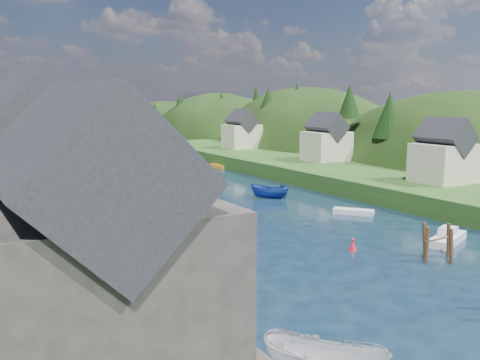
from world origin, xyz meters
TOP-DOWN VIEW (x-y plane):
  - ground at (0.00, 50.00)m, footprint 600.00×600.00m
  - hillside_right at (45.00, 75.00)m, footprint 36.00×245.56m
  - far_hills at (1.22, 174.01)m, footprint 103.00×68.00m
  - hill_trees at (1.51, 64.44)m, footprint 89.56×148.59m
  - quay_left at (-24.00, 20.00)m, footprint 12.00×110.00m
  - quayside_buildings at (-26.00, 6.39)m, footprint 8.00×35.84m
  - terrace_right at (25.00, 40.00)m, footprint 16.00×120.00m
  - right_bank_cottages at (28.00, 48.33)m, footprint 9.00×59.24m
  - piling_cluster_far at (5.49, 4.93)m, footprint 3.20×2.99m
  - channel_buoy_near at (1.24, 10.49)m, footprint 0.70×0.70m
  - channel_buoy_far at (-0.08, 25.79)m, footprint 0.70×0.70m
  - moored_boats at (-4.16, 23.03)m, footprint 37.05×96.37m

SIDE VIEW (x-z plane):
  - far_hills at x=1.22m, z-range -32.80..11.20m
  - hillside_right at x=45.00m, z-range -31.41..16.59m
  - ground at x=0.00m, z-range 0.00..0.00m
  - channel_buoy_near at x=1.24m, z-range -0.07..1.03m
  - channel_buoy_far at x=-0.08m, z-range -0.07..1.03m
  - moored_boats at x=-4.16m, z-range -0.58..1.83m
  - quay_left at x=-24.00m, z-range 0.00..2.00m
  - piling_cluster_far at x=5.49m, z-range -0.57..2.92m
  - terrace_right at x=25.00m, z-range 0.00..2.40m
  - right_bank_cottages at x=28.00m, z-range 1.64..10.05m
  - quayside_buildings at x=-26.00m, z-range 0.64..13.54m
  - hill_trees at x=1.51m, z-range 4.72..17.42m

